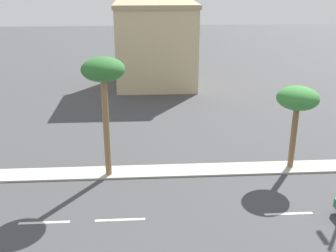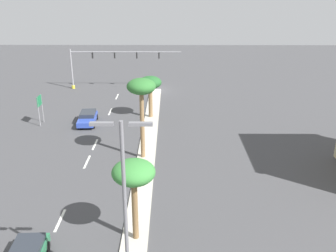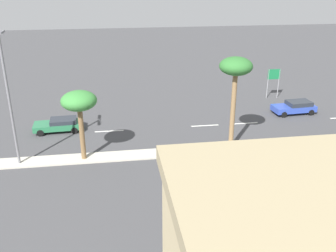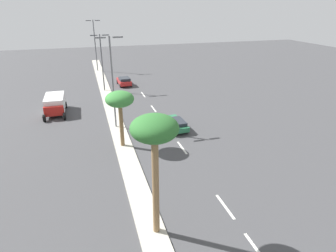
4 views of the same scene
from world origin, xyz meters
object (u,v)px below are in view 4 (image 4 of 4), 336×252
(palm_tree_right, at_px, (155,134))
(street_lamp_front, at_px, (95,42))
(sedan_red_front, at_px, (124,81))
(street_lamp_mid, at_px, (102,58))
(street_lamp_leading, at_px, (112,77))
(palm_tree_rear, at_px, (120,101))
(sedan_green_far, at_px, (175,123))
(box_truck, at_px, (55,104))

(palm_tree_right, relative_size, street_lamp_front, 0.76)
(sedan_red_front, bearing_deg, street_lamp_mid, -145.03)
(street_lamp_leading, bearing_deg, palm_tree_rear, -89.21)
(palm_tree_right, distance_m, sedan_red_front, 37.20)
(street_lamp_front, bearing_deg, palm_tree_right, -89.37)
(street_lamp_leading, relative_size, sedan_green_far, 2.26)
(street_lamp_leading, distance_m, box_truck, 11.19)
(palm_tree_rear, height_order, street_lamp_leading, street_lamp_leading)
(palm_tree_right, xyz_separation_m, street_lamp_front, (-0.55, 50.11, -0.76))
(street_lamp_mid, xyz_separation_m, sedan_green_far, (6.59, -18.57, -4.80))
(street_lamp_front, relative_size, box_truck, 1.78)
(sedan_green_far, bearing_deg, palm_tree_rear, -157.54)
(street_lamp_leading, bearing_deg, street_lamp_mid, 89.97)
(street_lamp_leading, relative_size, sedan_red_front, 2.43)
(palm_tree_right, bearing_deg, sedan_red_front, 84.83)
(palm_tree_rear, relative_size, sedan_green_far, 1.26)
(palm_tree_rear, distance_m, sedan_green_far, 8.25)
(palm_tree_right, bearing_deg, box_truck, 107.05)
(street_lamp_mid, relative_size, sedan_green_far, 1.98)
(street_lamp_leading, bearing_deg, sedan_green_far, -20.15)
(street_lamp_mid, bearing_deg, sedan_red_front, 34.97)
(street_lamp_leading, height_order, street_lamp_front, street_lamp_front)
(street_lamp_mid, bearing_deg, palm_tree_right, -89.27)
(palm_tree_right, relative_size, palm_tree_rear, 1.38)
(street_lamp_leading, bearing_deg, sedan_red_front, 78.70)
(street_lamp_front, height_order, box_truck, street_lamp_front)
(palm_tree_rear, relative_size, street_lamp_front, 0.55)
(palm_tree_rear, height_order, box_truck, palm_tree_rear)
(box_truck, bearing_deg, palm_tree_rear, -59.26)
(sedan_green_far, height_order, box_truck, box_truck)
(street_lamp_leading, xyz_separation_m, box_truck, (-7.18, 7.07, -4.88))
(palm_tree_rear, bearing_deg, sedan_red_front, 81.24)
(street_lamp_mid, xyz_separation_m, sedan_red_front, (3.74, 2.62, -4.70))
(palm_tree_right, xyz_separation_m, palm_tree_rear, (-0.37, 12.66, -2.01))
(sedan_red_front, relative_size, box_truck, 0.73)
(street_lamp_leading, bearing_deg, box_truck, 135.43)
(street_lamp_leading, height_order, sedan_green_far, street_lamp_leading)
(box_truck, bearing_deg, street_lamp_front, 74.37)
(palm_tree_rear, height_order, street_lamp_front, street_lamp_front)
(palm_tree_rear, height_order, sedan_green_far, palm_tree_rear)
(street_lamp_front, relative_size, sedan_green_far, 2.28)
(street_lamp_mid, distance_m, sedan_green_far, 20.28)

